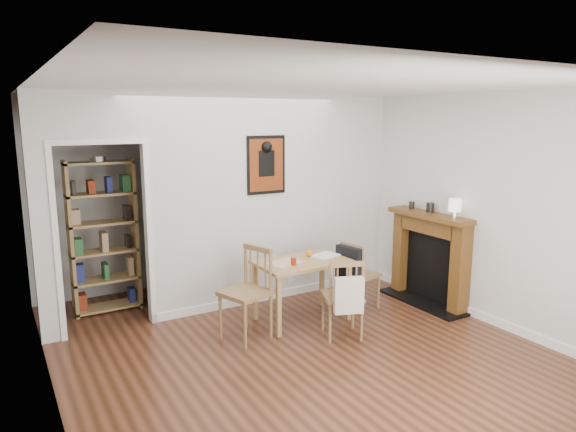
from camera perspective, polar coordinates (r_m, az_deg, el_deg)
ground at (r=5.48m, az=0.67°, el=-14.24°), size 5.20×5.20×0.00m
room_shell at (r=6.27m, az=-4.87°, el=1.43°), size 5.20×5.20×5.20m
dining_table at (r=5.92m, az=1.57°, el=-5.77°), size 1.05×0.67×0.71m
chair_left at (r=5.50m, az=-4.76°, el=-8.63°), size 0.62×0.62×0.98m
chair_right at (r=6.36m, az=7.90°, el=-6.44°), size 0.55×0.50×0.85m
chair_front at (r=5.56m, az=6.08°, el=-8.92°), size 0.57×0.60×0.88m
bookshelf at (r=6.54m, az=-19.83°, el=-2.24°), size 0.78×0.31×1.85m
fireplace at (r=6.74m, az=15.51°, el=-4.21°), size 0.45×1.25×1.16m
red_glass at (r=5.71m, az=0.63°, el=-5.07°), size 0.06×0.06×0.08m
orange_fruit at (r=6.05m, az=2.37°, el=-4.17°), size 0.08×0.08×0.08m
placemat at (r=5.82m, az=-0.34°, el=-5.17°), size 0.44×0.37×0.00m
notebook at (r=6.09m, az=4.11°, el=-4.40°), size 0.36×0.30×0.02m
mantel_lamp at (r=6.30m, az=18.05°, el=1.03°), size 0.15×0.15×0.23m
ceramic_jar_a at (r=6.66m, az=15.52°, el=0.93°), size 0.10×0.10×0.12m
ceramic_jar_b at (r=6.86m, az=13.59°, el=1.19°), size 0.07×0.07×0.09m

